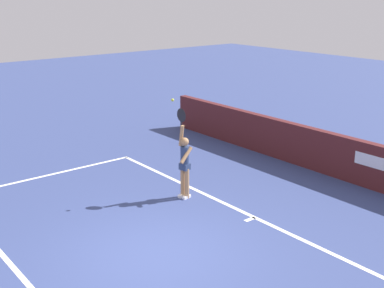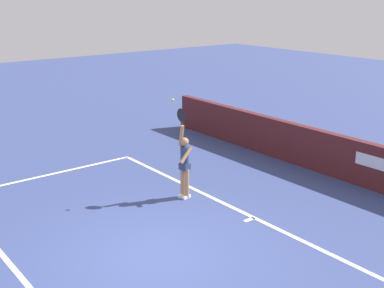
# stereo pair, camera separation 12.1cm
# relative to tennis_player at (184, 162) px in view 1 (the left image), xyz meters

# --- Properties ---
(ground_plane) EXTENTS (60.00, 60.00, 0.00)m
(ground_plane) POSITION_rel_tennis_player_xyz_m (1.94, -2.20, -0.93)
(ground_plane) COLOR navy
(court_lines) EXTENTS (11.29, 5.20, 0.00)m
(court_lines) POSITION_rel_tennis_player_xyz_m (1.94, -2.00, -0.93)
(court_lines) COLOR white
(court_lines) RESTS_ON ground
(back_wall) EXTENTS (14.91, 0.25, 1.21)m
(back_wall) POSITION_rel_tennis_player_xyz_m (1.94, 4.21, -0.33)
(back_wall) COLOR #4C1C1F
(back_wall) RESTS_ON ground
(tennis_player) EXTENTS (0.46, 0.42, 2.30)m
(tennis_player) POSITION_rel_tennis_player_xyz_m (0.00, 0.00, 0.00)
(tennis_player) COLOR #A47850
(tennis_player) RESTS_ON ground
(tennis_ball) EXTENTS (0.07, 0.07, 0.07)m
(tennis_ball) POSITION_rel_tennis_player_xyz_m (-0.21, -0.19, 1.55)
(tennis_ball) COLOR #CEDB33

